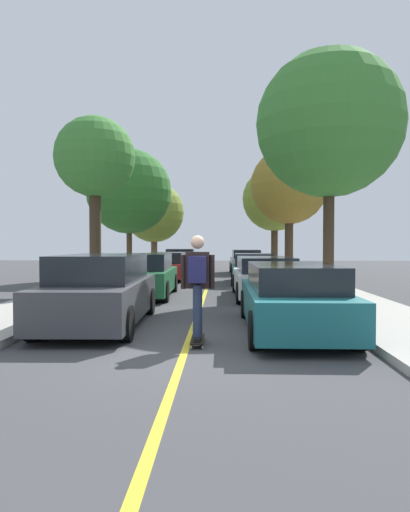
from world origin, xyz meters
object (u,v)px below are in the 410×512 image
object	(u,v)px
parked_car_right_near	(265,277)
parked_car_right_farthest	(246,262)
street_tree_left_far	(154,213)
skateboarder	(198,280)
parked_car_left_farthest	(181,261)
street_tree_left_near	(129,192)
street_tree_left_nearest	(95,159)
skateboard	(198,339)
street_tree_right_nearest	(329,125)
parked_car_left_far	(169,266)
street_tree_right_near	(289,186)
parked_car_left_nearest	(101,291)
parked_car_left_near	(144,276)
parked_car_right_nearest	(292,298)
parked_car_right_far	(253,269)
street_tree_right_far	(275,199)

from	to	relation	value
parked_car_right_near	parked_car_right_farthest	world-z (taller)	parked_car_right_farthest
street_tree_left_far	skateboarder	size ratio (longest dim) A/B	3.22
parked_car_left_farthest	street_tree_left_near	world-z (taller)	street_tree_left_near
parked_car_right_near	street_tree_left_nearest	bearing A→B (deg)	164.61
parked_car_right_near	street_tree_left_nearest	world-z (taller)	street_tree_left_nearest
skateboard	parked_car_right_farthest	bearing A→B (deg)	84.67
skateboarder	parked_car_right_near	bearing A→B (deg)	75.78
street_tree_right_nearest	skateboard	xyz separation A→B (m)	(-3.78, -6.95, -5.38)
parked_car_left_far	skateboarder	distance (m)	14.35
parked_car_right_near	street_tree_left_nearest	xyz separation A→B (m)	(-5.91, 1.63, 4.10)
street_tree_left_far	street_tree_right_near	distance (m)	10.80
parked_car_left_farthest	parked_car_right_farthest	xyz separation A→B (m)	(3.92, -1.46, -0.01)
parked_car_left_nearest	parked_car_left_far	distance (m)	12.37
parked_car_left_nearest	parked_car_left_near	world-z (taller)	parked_car_left_nearest
street_tree_right_near	parked_car_left_far	bearing A→B (deg)	-165.22
street_tree_left_far	skateboard	bearing A→B (deg)	-79.83
street_tree_left_far	parked_car_right_nearest	bearing A→B (deg)	-74.81
parked_car_right_far	skateboarder	xyz separation A→B (m)	(-1.78, -12.56, 0.47)
parked_car_right_far	parked_car_left_nearest	bearing A→B (deg)	-110.06
parked_car_left_farthest	skateboarder	distance (m)	20.69
parked_car_right_farthest	skateboarder	world-z (taller)	skateboarder
parked_car_left_far	parked_car_right_nearest	world-z (taller)	parked_car_right_nearest
parked_car_left_nearest	street_tree_right_far	xyz separation A→B (m)	(5.91, 20.47, 3.84)
parked_car_left_far	skateboard	world-z (taller)	parked_car_left_far
parked_car_left_nearest	street_tree_right_near	distance (m)	15.62
skateboarder	street_tree_right_near	bearing A→B (deg)	76.52
street_tree_left_near	street_tree_right_far	world-z (taller)	street_tree_right_far
parked_car_right_farthest	street_tree_right_far	world-z (taller)	street_tree_right_far
street_tree_right_far	street_tree_right_near	bearing A→B (deg)	-90.00
parked_car_right_farthest	skateboarder	bearing A→B (deg)	-95.32
parked_car_left_farthest	skateboarder	bearing A→B (deg)	-84.06
street_tree_right_nearest	street_tree_right_near	distance (m)	8.80
parked_car_left_near	parked_car_left_far	distance (m)	6.96
skateboarder	skateboard	bearing A→B (deg)	90.45
parked_car_right_near	parked_car_right_nearest	bearing A→B (deg)	-90.00
parked_car_right_near	street_tree_right_nearest	xyz separation A→B (m)	(1.99, -0.05, 4.81)
street_tree_right_far	skateboard	xyz separation A→B (m)	(-3.78, -22.25, -4.49)
parked_car_left_farthest	parked_car_right_near	size ratio (longest dim) A/B	0.90
parked_car_right_near	street_tree_right_near	world-z (taller)	street_tree_right_near
parked_car_right_farthest	street_tree_left_far	size ratio (longest dim) A/B	0.73
parked_car_left_farthest	street_tree_left_far	size ratio (longest dim) A/B	0.74
parked_car_left_farthest	parked_car_left_far	bearing A→B (deg)	-89.99
street_tree_right_far	parked_car_left_near	bearing A→B (deg)	-111.43
street_tree_left_far	street_tree_right_nearest	xyz separation A→B (m)	(7.91, -16.08, 1.67)
parked_car_left_far	parked_car_right_nearest	size ratio (longest dim) A/B	0.89
parked_car_left_farthest	street_tree_right_nearest	size ratio (longest dim) A/B	0.55
street_tree_right_nearest	street_tree_left_far	bearing A→B (deg)	116.18
parked_car_left_farthest	skateboarder	xyz separation A→B (m)	(2.14, -20.58, 0.42)
parked_car_left_nearest	street_tree_left_far	xyz separation A→B (m)	(-1.99, 21.24, 3.06)
street_tree_left_nearest	street_tree_left_near	distance (m)	6.12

